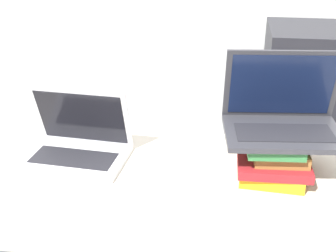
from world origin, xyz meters
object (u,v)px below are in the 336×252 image
at_px(laptop_on_books, 283,117).
at_px(wireless_keyboard, 276,226).
at_px(book_stack, 274,154).
at_px(mini_fridge, 307,117).
at_px(laptop_left, 77,144).

relative_size(laptop_on_books, wireless_keyboard, 1.13).
xyz_separation_m(book_stack, wireless_keyboard, (-0.01, -0.29, -0.05)).
xyz_separation_m(book_stack, mini_fridge, (0.27, 1.04, -0.31)).
height_order(laptop_left, laptop_on_books, laptop_on_books).
height_order(laptop_left, mini_fridge, laptop_left).
height_order(laptop_left, book_stack, laptop_left).
height_order(book_stack, laptop_on_books, laptop_on_books).
distance_m(book_stack, laptop_on_books, 0.12).
bearing_deg(wireless_keyboard, laptop_left, 154.18).
bearing_deg(mini_fridge, laptop_left, -131.16).
bearing_deg(wireless_keyboard, laptop_on_books, 85.61).
xyz_separation_m(laptop_left, laptop_on_books, (0.65, 0.01, 0.13)).
xyz_separation_m(wireless_keyboard, mini_fridge, (0.28, 1.33, -0.26)).
distance_m(laptop_left, laptop_on_books, 0.66).
bearing_deg(mini_fridge, wireless_keyboard, -101.80).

